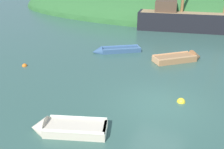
{
  "coord_description": "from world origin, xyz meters",
  "views": [
    {
      "loc": [
        2.48,
        -9.54,
        5.7
      ],
      "look_at": [
        -3.47,
        1.71,
        0.19
      ],
      "focal_mm": 37.74,
      "sensor_mm": 36.0,
      "label": 1
    }
  ],
  "objects_px": {
    "buoy_orange": "(25,66)",
    "sailing_ship": "(197,23)",
    "rowboat_outer_left": "(65,129)",
    "buoy_yellow": "(181,102)",
    "rowboat_outer_right": "(114,51)",
    "rowboat_far": "(181,59)"
  },
  "relations": [
    {
      "from": "rowboat_outer_right",
      "to": "buoy_yellow",
      "type": "bearing_deg",
      "value": 101.49
    },
    {
      "from": "buoy_orange",
      "to": "buoy_yellow",
      "type": "bearing_deg",
      "value": 0.38
    },
    {
      "from": "buoy_yellow",
      "to": "rowboat_outer_right",
      "type": "bearing_deg",
      "value": 139.93
    },
    {
      "from": "buoy_yellow",
      "to": "buoy_orange",
      "type": "xyz_separation_m",
      "value": [
        -10.29,
        -0.07,
        0.0
      ]
    },
    {
      "from": "sailing_ship",
      "to": "buoy_orange",
      "type": "height_order",
      "value": "sailing_ship"
    },
    {
      "from": "buoy_yellow",
      "to": "buoy_orange",
      "type": "relative_size",
      "value": 1.19
    },
    {
      "from": "sailing_ship",
      "to": "buoy_orange",
      "type": "xyz_separation_m",
      "value": [
        -8.25,
        -16.36,
        -0.76
      ]
    },
    {
      "from": "rowboat_outer_left",
      "to": "buoy_yellow",
      "type": "distance_m",
      "value": 5.65
    },
    {
      "from": "rowboat_far",
      "to": "buoy_orange",
      "type": "relative_size",
      "value": 9.97
    },
    {
      "from": "rowboat_outer_left",
      "to": "buoy_orange",
      "type": "height_order",
      "value": "rowboat_outer_left"
    },
    {
      "from": "rowboat_outer_right",
      "to": "buoy_yellow",
      "type": "distance_m",
      "value": 8.34
    },
    {
      "from": "sailing_ship",
      "to": "buoy_yellow",
      "type": "relative_size",
      "value": 38.34
    },
    {
      "from": "rowboat_outer_right",
      "to": "rowboat_far",
      "type": "relative_size",
      "value": 1.04
    },
    {
      "from": "sailing_ship",
      "to": "rowboat_far",
      "type": "relative_size",
      "value": 4.57
    },
    {
      "from": "sailing_ship",
      "to": "rowboat_far",
      "type": "bearing_deg",
      "value": -99.97
    },
    {
      "from": "rowboat_far",
      "to": "rowboat_outer_left",
      "type": "bearing_deg",
      "value": -147.67
    },
    {
      "from": "buoy_yellow",
      "to": "rowboat_far",
      "type": "bearing_deg",
      "value": 102.98
    },
    {
      "from": "buoy_orange",
      "to": "sailing_ship",
      "type": "bearing_deg",
      "value": 63.24
    },
    {
      "from": "rowboat_outer_left",
      "to": "buoy_orange",
      "type": "xyz_separation_m",
      "value": [
        -6.79,
        4.37,
        -0.12
      ]
    },
    {
      "from": "rowboat_outer_left",
      "to": "buoy_orange",
      "type": "relative_size",
      "value": 9.22
    },
    {
      "from": "rowboat_outer_left",
      "to": "rowboat_far",
      "type": "xyz_separation_m",
      "value": [
        2.15,
        10.29,
        0.03
      ]
    },
    {
      "from": "rowboat_outer_left",
      "to": "rowboat_outer_right",
      "type": "xyz_separation_m",
      "value": [
        -2.89,
        9.81,
        -0.01
      ]
    }
  ]
}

